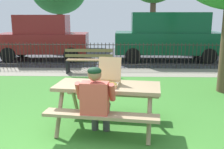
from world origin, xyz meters
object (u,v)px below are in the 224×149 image
at_px(park_bench_center, 89,61).
at_px(parked_car_right, 168,35).
at_px(pizza_slice_on_table, 84,84).
at_px(picnic_table_foreground, 108,94).
at_px(pizza_box_open, 108,80).
at_px(parked_car_center, 44,37).
at_px(adult_at_table, 96,100).

height_order(park_bench_center, parked_car_right, parked_car_right).
bearing_deg(pizza_slice_on_table, picnic_table_foreground, -0.53).
bearing_deg(picnic_table_foreground, parked_car_right, 72.31).
bearing_deg(pizza_slice_on_table, parked_car_right, 69.43).
bearing_deg(park_bench_center, pizza_box_open, -79.22).
bearing_deg(parked_car_center, park_bench_center, -49.79).
height_order(pizza_slice_on_table, park_bench_center, park_bench_center).
bearing_deg(pizza_box_open, picnic_table_foreground, -115.91).
xyz_separation_m(pizza_slice_on_table, park_bench_center, (-0.43, 4.46, -0.36)).
relative_size(pizza_box_open, adult_at_table, 0.43).
distance_m(adult_at_table, park_bench_center, 5.00).
relative_size(pizza_box_open, parked_car_right, 0.11).
height_order(adult_at_table, parked_car_center, parked_car_center).
bearing_deg(pizza_box_open, parked_car_center, 113.92).
bearing_deg(park_bench_center, parked_car_center, 130.21).
height_order(pizza_slice_on_table, parked_car_right, parked_car_right).
xyz_separation_m(picnic_table_foreground, pizza_box_open, (0.01, 0.02, 0.26)).
distance_m(picnic_table_foreground, adult_at_table, 0.51).
xyz_separation_m(park_bench_center, parked_car_right, (3.15, 2.80, 0.68)).
height_order(picnic_table_foreground, adult_at_table, adult_at_table).
xyz_separation_m(pizza_slice_on_table, adult_at_table, (0.25, -0.49, -0.12)).
xyz_separation_m(adult_at_table, parked_car_center, (-3.05, 7.75, 0.35)).
height_order(pizza_box_open, parked_car_center, parked_car_center).
relative_size(picnic_table_foreground, adult_at_table, 1.66).
bearing_deg(parked_car_right, pizza_box_open, -107.66).
height_order(pizza_box_open, park_bench_center, pizza_box_open).
distance_m(parked_car_center, parked_car_right, 5.52).
height_order(picnic_table_foreground, pizza_slice_on_table, pizza_slice_on_table).
height_order(pizza_box_open, pizza_slice_on_table, pizza_box_open).
xyz_separation_m(picnic_table_foreground, pizza_slice_on_table, (-0.41, 0.00, 0.18)).
bearing_deg(parked_car_right, picnic_table_foreground, -107.69).
xyz_separation_m(pizza_box_open, pizza_slice_on_table, (-0.42, -0.02, -0.08)).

